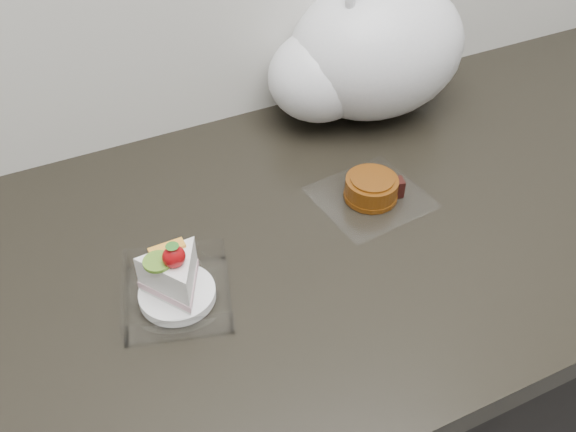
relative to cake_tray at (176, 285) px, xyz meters
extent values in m
cube|color=black|center=(0.21, 0.04, -0.50)|extent=(2.00, 0.60, 0.86)
cube|color=black|center=(0.21, 0.04, -0.05)|extent=(2.04, 0.64, 0.04)
cube|color=white|center=(0.00, 0.00, -0.03)|extent=(0.16, 0.16, 0.00)
cylinder|color=white|center=(0.00, 0.00, -0.02)|extent=(0.09, 0.09, 0.01)
ellipsoid|color=red|center=(0.00, -0.01, 0.06)|extent=(0.03, 0.02, 0.03)
cone|color=#2D7223|center=(0.00, -0.01, 0.07)|extent=(0.02, 0.02, 0.01)
cylinder|color=olive|center=(-0.02, 0.00, 0.05)|extent=(0.03, 0.03, 0.00)
cube|color=#F7A02E|center=(0.00, 0.02, 0.05)|extent=(0.04, 0.02, 0.00)
cube|color=white|center=(0.31, 0.06, -0.03)|extent=(0.17, 0.16, 0.00)
cylinder|color=#6F360D|center=(0.31, 0.06, -0.01)|extent=(0.09, 0.09, 0.03)
cylinder|color=#6F360D|center=(0.31, 0.06, -0.02)|extent=(0.10, 0.10, 0.01)
cylinder|color=#6F360D|center=(0.31, 0.06, 0.01)|extent=(0.08, 0.08, 0.00)
cube|color=black|center=(0.35, 0.05, -0.01)|extent=(0.02, 0.02, 0.03)
ellipsoid|color=white|center=(0.44, 0.27, 0.08)|extent=(0.34, 0.28, 0.22)
ellipsoid|color=white|center=(0.34, 0.27, 0.06)|extent=(0.20, 0.18, 0.15)
camera|label=1|loc=(-0.10, -0.52, 0.58)|focal=40.00mm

